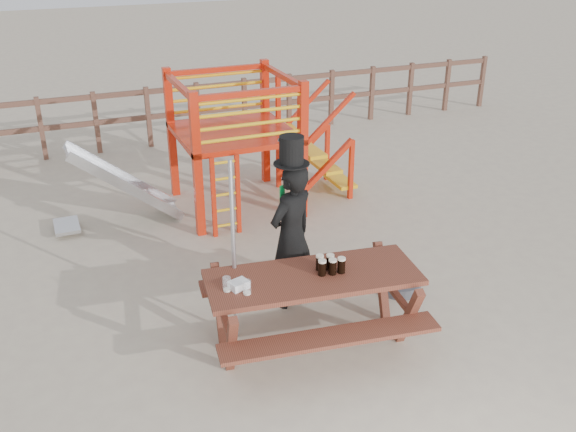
% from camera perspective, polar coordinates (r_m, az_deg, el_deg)
% --- Properties ---
extents(ground, '(60.00, 60.00, 0.00)m').
position_cam_1_polar(ground, '(7.31, 2.79, -9.96)').
color(ground, '#BCAF92').
rests_on(ground, ground).
extents(back_fence, '(15.09, 0.09, 1.20)m').
position_cam_1_polar(back_fence, '(13.13, -10.19, 9.44)').
color(back_fence, brown).
rests_on(back_fence, ground).
extents(playground_fort, '(4.71, 1.84, 2.10)m').
position_cam_1_polar(playground_fort, '(9.88, -5.18, 6.59)').
color(playground_fort, red).
rests_on(playground_fort, ground).
extents(picnic_table, '(2.38, 1.79, 0.85)m').
position_cam_1_polar(picnic_table, '(6.78, 2.21, -7.56)').
color(picnic_table, brown).
rests_on(picnic_table, ground).
extents(man_with_hat, '(0.76, 0.65, 2.07)m').
position_cam_1_polar(man_with_hat, '(7.30, 0.30, -1.46)').
color(man_with_hat, black).
rests_on(man_with_hat, ground).
extents(metal_pole, '(0.05, 0.05, 2.06)m').
position_cam_1_polar(metal_pole, '(6.68, -4.84, -3.28)').
color(metal_pole, '#B2B2B7').
rests_on(metal_pole, ground).
extents(parasol_base, '(0.55, 0.55, 0.23)m').
position_cam_1_polar(parasol_base, '(8.09, 9.84, -6.02)').
color(parasol_base, '#3B3B40').
rests_on(parasol_base, ground).
extents(paper_bag, '(0.21, 0.19, 0.08)m').
position_cam_1_polar(paper_bag, '(6.38, -4.40, -6.11)').
color(paper_bag, white).
rests_on(paper_bag, picnic_table).
extents(stout_pints, '(0.29, 0.22, 0.17)m').
position_cam_1_polar(stout_pints, '(6.63, 3.68, -4.34)').
color(stout_pints, black).
rests_on(stout_pints, picnic_table).
extents(empty_glasses, '(0.24, 0.21, 0.15)m').
position_cam_1_polar(empty_glasses, '(6.31, -4.58, -6.24)').
color(empty_glasses, silver).
rests_on(empty_glasses, picnic_table).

